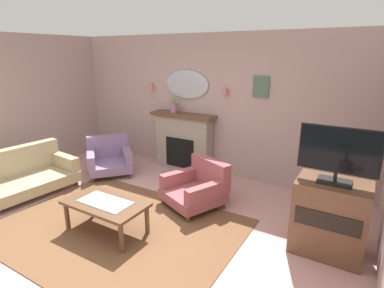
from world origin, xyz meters
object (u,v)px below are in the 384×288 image
(wall_sconce_right, at_px, (225,90))
(framed_picture, at_px, (261,87))
(armchair_near_fireplace, at_px, (109,158))
(tv_flatscreen, at_px, (338,154))
(floral_couch, at_px, (18,177))
(fireplace, at_px, (183,142))
(mantel_vase_left, at_px, (174,105))
(wall_sconce_left, at_px, (151,85))
(wall_mirror, at_px, (187,85))
(tv_cabinet, at_px, (329,217))
(armchair_beside_couch, at_px, (198,186))
(coffee_table, at_px, (106,206))

(wall_sconce_right, bearing_deg, framed_picture, 5.27)
(armchair_near_fireplace, relative_size, tv_flatscreen, 1.36)
(floral_couch, bearing_deg, fireplace, 54.81)
(mantel_vase_left, height_order, wall_sconce_left, wall_sconce_left)
(armchair_near_fireplace, height_order, tv_flatscreen, tv_flatscreen)
(wall_mirror, distance_m, tv_cabinet, 3.58)
(fireplace, xyz_separation_m, armchair_near_fireplace, (-1.16, -0.93, -0.27))
(wall_sconce_right, distance_m, tv_cabinet, 2.87)
(armchair_beside_couch, bearing_deg, tv_cabinet, -6.96)
(tv_flatscreen, bearing_deg, coffee_table, -157.98)
(wall_mirror, height_order, tv_cabinet, wall_mirror)
(armchair_near_fireplace, bearing_deg, framed_picture, 22.19)
(armchair_near_fireplace, bearing_deg, tv_cabinet, -7.03)
(wall_mirror, height_order, armchair_near_fireplace, wall_mirror)
(fireplace, relative_size, wall_sconce_left, 9.71)
(floral_couch, bearing_deg, coffee_table, -1.53)
(tv_cabinet, bearing_deg, armchair_beside_couch, 173.04)
(framed_picture, height_order, coffee_table, framed_picture)
(armchair_beside_couch, relative_size, tv_flatscreen, 1.27)
(wall_mirror, xyz_separation_m, tv_cabinet, (2.96, -1.58, -1.26))
(wall_sconce_right, height_order, tv_cabinet, wall_sconce_right)
(wall_sconce_left, bearing_deg, tv_flatscreen, -22.18)
(floral_couch, relative_size, tv_cabinet, 1.98)
(mantel_vase_left, bearing_deg, coffee_table, -76.79)
(wall_sconce_left, xyz_separation_m, wall_sconce_right, (1.70, 0.00, 0.00))
(mantel_vase_left, height_order, floral_couch, mantel_vase_left)
(framed_picture, height_order, armchair_near_fireplace, framed_picture)
(mantel_vase_left, xyz_separation_m, framed_picture, (1.70, 0.18, 0.44))
(mantel_vase_left, relative_size, wall_mirror, 0.36)
(wall_sconce_right, xyz_separation_m, floral_couch, (-2.57, -2.54, -1.34))
(wall_sconce_right, height_order, armchair_near_fireplace, wall_sconce_right)
(coffee_table, bearing_deg, framed_picture, 67.12)
(wall_mirror, distance_m, framed_picture, 1.50)
(wall_mirror, relative_size, tv_flatscreen, 1.14)
(wall_sconce_right, distance_m, tv_flatscreen, 2.65)
(mantel_vase_left, bearing_deg, floral_couch, -122.23)
(mantel_vase_left, distance_m, tv_flatscreen, 3.47)
(wall_mirror, height_order, armchair_beside_couch, wall_mirror)
(fireplace, relative_size, tv_cabinet, 1.51)
(wall_sconce_right, distance_m, floral_couch, 3.85)
(floral_couch, distance_m, armchair_beside_couch, 3.02)
(mantel_vase_left, relative_size, wall_sconce_left, 2.49)
(framed_picture, relative_size, armchair_near_fireplace, 0.31)
(wall_sconce_right, relative_size, tv_flatscreen, 0.17)
(fireplace, height_order, wall_sconce_right, wall_sconce_right)
(armchair_near_fireplace, bearing_deg, coffee_table, -45.60)
(wall_mirror, bearing_deg, mantel_vase_left, -139.64)
(framed_picture, distance_m, tv_flatscreen, 2.23)
(coffee_table, relative_size, armchair_beside_couch, 1.03)
(floral_couch, height_order, armchair_near_fireplace, floral_couch)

